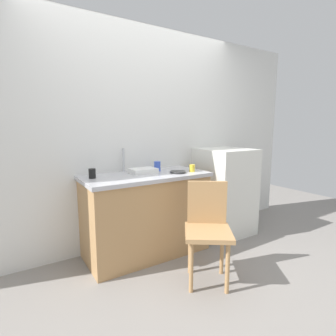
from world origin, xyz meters
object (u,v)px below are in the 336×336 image
hotplate (178,172)px  dish_tray (143,171)px  refrigerator (224,191)px  cup_black (92,173)px  cup_yellow (192,168)px  cup_blue (157,166)px  chair (208,227)px

hotplate → dish_tray: bearing=147.1°
refrigerator → cup_black: (-1.69, 0.09, 0.38)m
cup_black → hotplate: bearing=-13.3°
dish_tray → cup_yellow: cup_yellow is taller
cup_black → cup_blue: 0.75m
chair → cup_blue: cup_blue is taller
chair → dish_tray: (-0.22, 0.82, 0.41)m
refrigerator → cup_yellow: (-0.64, -0.13, 0.37)m
refrigerator → hotplate: 0.89m
cup_black → dish_tray: bearing=-0.1°
cup_blue → refrigerator: bearing=-7.3°
hotplate → cup_blue: size_ratio=1.57×
refrigerator → hotplate: bearing=-172.1°
refrigerator → cup_blue: (-0.94, 0.12, 0.39)m
refrigerator → cup_yellow: 0.75m
cup_yellow → cup_black: cup_black is taller
dish_tray → cup_black: bearing=179.9°
chair → cup_black: bearing=168.3°
refrigerator → dish_tray: size_ratio=3.93×
chair → cup_yellow: bearing=100.2°
dish_tray → cup_blue: (0.19, 0.03, 0.03)m
hotplate → cup_yellow: (0.18, -0.02, 0.03)m
hotplate → chair: bearing=-98.9°
cup_yellow → cup_black: size_ratio=0.84×
chair → cup_blue: size_ratio=8.19×
cup_blue → cup_yellow: bearing=-39.8°
cup_yellow → dish_tray: bearing=155.7°
hotplate → cup_black: 0.90m
refrigerator → hotplate: (-0.82, -0.11, 0.34)m
cup_black → cup_blue: size_ratio=0.88×
hotplate → cup_yellow: cup_yellow is taller
refrigerator → dish_tray: (-1.13, 0.09, 0.36)m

